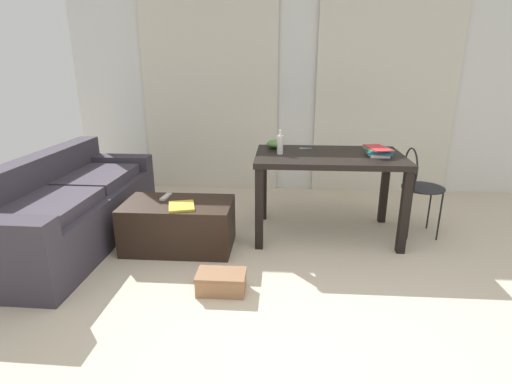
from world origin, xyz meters
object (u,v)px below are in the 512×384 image
bottle_near (280,144)px  book_stack (378,151)px  craft_table (329,166)px  scissors (307,148)px  wire_chair (417,181)px  tv_remote_primary (166,197)px  magazine (181,206)px  coffee_table (179,225)px  bowl (275,144)px  shoebox (221,282)px  couch (69,209)px

bottle_near → book_stack: size_ratio=0.68×
craft_table → scissors: size_ratio=10.76×
wire_chair → tv_remote_primary: bearing=-172.1°
bottle_near → magazine: size_ratio=0.89×
wire_chair → scissors: bearing=170.3°
coffee_table → wire_chair: (2.17, 0.45, 0.32)m
craft_table → wire_chair: bearing=4.4°
craft_table → bowl: 0.58m
bottle_near → scissors: bearing=45.2°
craft_table → book_stack: (0.43, -0.02, 0.15)m
bowl → tv_remote_primary: size_ratio=0.94×
book_stack → shoebox: size_ratio=0.91×
shoebox → craft_table: bearing=51.8°
craft_table → bowl: bearing=154.6°
bottle_near → bowl: size_ratio=1.31×
bottle_near → tv_remote_primary: size_ratio=1.23×
wire_chair → magazine: bearing=-165.3°
craft_table → tv_remote_primary: size_ratio=7.49×
book_stack → shoebox: book_stack is taller
couch → tv_remote_primary: couch is taller
coffee_table → magazine: (0.06, -0.11, 0.22)m
coffee_table → bottle_near: size_ratio=4.30×
wire_chair → bowl: (-1.34, 0.17, 0.30)m
couch → wire_chair: 3.22m
bottle_near → scissors: 0.38m
couch → bowl: bearing=17.3°
bowl → craft_table: bearing=-25.4°
couch → shoebox: 1.70m
coffee_table → bowl: size_ratio=5.65×
coffee_table → bottle_near: bottle_near is taller
shoebox → coffee_table: bearing=124.7°
scissors → tv_remote_primary: scissors is taller
tv_remote_primary → magazine: (0.20, -0.23, 0.00)m
coffee_table → craft_table: 1.47m
bottle_near → tv_remote_primary: bottle_near is taller
coffee_table → craft_table: bearing=15.9°
book_stack → scissors: book_stack is taller
couch → bowl: bowl is taller
craft_table → bowl: bowl is taller
tv_remote_primary → magazine: size_ratio=0.72×
wire_chair → bottle_near: size_ratio=3.86×
bowl → shoebox: bearing=-104.8°
wire_chair → craft_table: bearing=-175.6°
coffee_table → craft_table: size_ratio=0.71×
magazine → shoebox: (0.42, -0.59, -0.36)m
coffee_table → magazine: 0.25m
couch → book_stack: book_stack is taller
coffee_table → scissors: 1.43m
coffee_table → tv_remote_primary: (-0.14, 0.12, 0.22)m
couch → bottle_near: (1.90, 0.31, 0.56)m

